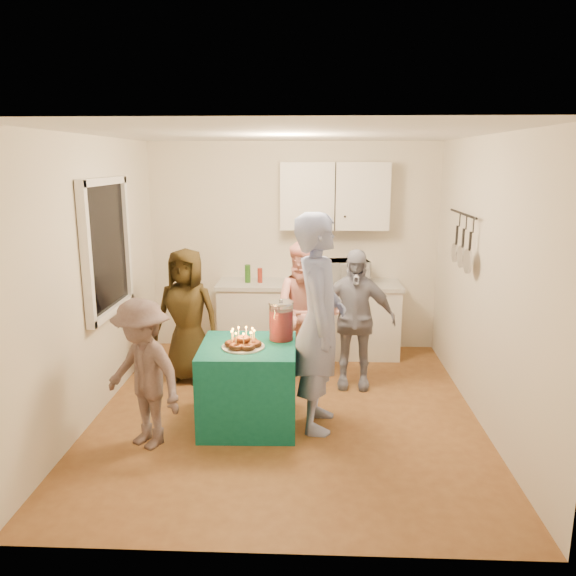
{
  "coord_description": "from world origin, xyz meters",
  "views": [
    {
      "loc": [
        0.23,
        -5.01,
        2.38
      ],
      "look_at": [
        0.0,
        0.35,
        1.15
      ],
      "focal_mm": 35.0,
      "sensor_mm": 36.0,
      "label": 1
    }
  ],
  "objects_px": {
    "counter": "(309,320)",
    "microwave": "(347,272)",
    "man_birthday": "(319,323)",
    "child_near_left": "(143,374)",
    "woman_back_center": "(307,313)",
    "woman_back_right": "(354,319)",
    "punch_jar": "(281,322)",
    "woman_back_left": "(187,315)",
    "party_table": "(249,385)"
  },
  "relations": [
    {
      "from": "counter",
      "to": "microwave",
      "type": "bearing_deg",
      "value": 0.0
    },
    {
      "from": "woman_back_center",
      "to": "child_near_left",
      "type": "height_order",
      "value": "woman_back_center"
    },
    {
      "from": "counter",
      "to": "child_near_left",
      "type": "xyz_separation_m",
      "value": [
        -1.36,
        -2.38,
        0.21
      ]
    },
    {
      "from": "woman_back_left",
      "to": "woman_back_right",
      "type": "relative_size",
      "value": 0.98
    },
    {
      "from": "party_table",
      "to": "woman_back_right",
      "type": "relative_size",
      "value": 0.57
    },
    {
      "from": "microwave",
      "to": "party_table",
      "type": "bearing_deg",
      "value": -126.65
    },
    {
      "from": "counter",
      "to": "microwave",
      "type": "height_order",
      "value": "microwave"
    },
    {
      "from": "punch_jar",
      "to": "woman_back_right",
      "type": "xyz_separation_m",
      "value": [
        0.72,
        0.76,
        -0.18
      ]
    },
    {
      "from": "man_birthday",
      "to": "party_table",
      "type": "bearing_deg",
      "value": 92.64
    },
    {
      "from": "counter",
      "to": "punch_jar",
      "type": "distance_m",
      "value": 1.86
    },
    {
      "from": "man_birthday",
      "to": "child_near_left",
      "type": "relative_size",
      "value": 1.52
    },
    {
      "from": "party_table",
      "to": "man_birthday",
      "type": "xyz_separation_m",
      "value": [
        0.63,
        0.0,
        0.6
      ]
    },
    {
      "from": "microwave",
      "to": "child_near_left",
      "type": "distance_m",
      "value": 3.02
    },
    {
      "from": "man_birthday",
      "to": "child_near_left",
      "type": "xyz_separation_m",
      "value": [
        -1.46,
        -0.43,
        -0.33
      ]
    },
    {
      "from": "child_near_left",
      "to": "woman_back_center",
      "type": "bearing_deg",
      "value": 80.35
    },
    {
      "from": "party_table",
      "to": "punch_jar",
      "type": "relative_size",
      "value": 2.5
    },
    {
      "from": "counter",
      "to": "child_near_left",
      "type": "bearing_deg",
      "value": -119.82
    },
    {
      "from": "punch_jar",
      "to": "woman_back_left",
      "type": "relative_size",
      "value": 0.23
    },
    {
      "from": "punch_jar",
      "to": "child_near_left",
      "type": "xyz_separation_m",
      "value": [
        -1.12,
        -0.6,
        -0.29
      ]
    },
    {
      "from": "woman_back_left",
      "to": "man_birthday",
      "type": "bearing_deg",
      "value": -27.4
    },
    {
      "from": "man_birthday",
      "to": "punch_jar",
      "type": "bearing_deg",
      "value": 66.22
    },
    {
      "from": "woman_back_center",
      "to": "punch_jar",
      "type": "bearing_deg",
      "value": -92.52
    },
    {
      "from": "woman_back_center",
      "to": "woman_back_right",
      "type": "bearing_deg",
      "value": 0.87
    },
    {
      "from": "woman_back_center",
      "to": "child_near_left",
      "type": "bearing_deg",
      "value": -120.26
    },
    {
      "from": "counter",
      "to": "punch_jar",
      "type": "height_order",
      "value": "punch_jar"
    },
    {
      "from": "woman_back_left",
      "to": "woman_back_center",
      "type": "height_order",
      "value": "woman_back_center"
    },
    {
      "from": "woman_back_center",
      "to": "woman_back_right",
      "type": "relative_size",
      "value": 1.04
    },
    {
      "from": "man_birthday",
      "to": "woman_back_center",
      "type": "relative_size",
      "value": 1.26
    },
    {
      "from": "man_birthday",
      "to": "woman_back_center",
      "type": "distance_m",
      "value": 1.06
    },
    {
      "from": "party_table",
      "to": "woman_back_left",
      "type": "relative_size",
      "value": 0.58
    },
    {
      "from": "punch_jar",
      "to": "man_birthday",
      "type": "distance_m",
      "value": 0.39
    },
    {
      "from": "man_birthday",
      "to": "child_near_left",
      "type": "bearing_deg",
      "value": 108.93
    },
    {
      "from": "microwave",
      "to": "woman_back_left",
      "type": "relative_size",
      "value": 0.35
    },
    {
      "from": "counter",
      "to": "woman_back_center",
      "type": "xyz_separation_m",
      "value": [
        -0.02,
        -0.92,
        0.35
      ]
    },
    {
      "from": "party_table",
      "to": "woman_back_center",
      "type": "bearing_deg",
      "value": 63.42
    },
    {
      "from": "man_birthday",
      "to": "woman_back_right",
      "type": "height_order",
      "value": "man_birthday"
    },
    {
      "from": "punch_jar",
      "to": "child_near_left",
      "type": "bearing_deg",
      "value": -151.76
    },
    {
      "from": "woman_back_right",
      "to": "counter",
      "type": "bearing_deg",
      "value": 119.89
    },
    {
      "from": "microwave",
      "to": "party_table",
      "type": "distance_m",
      "value": 2.29
    },
    {
      "from": "man_birthday",
      "to": "woman_back_right",
      "type": "xyz_separation_m",
      "value": [
        0.37,
        0.93,
        -0.23
      ]
    },
    {
      "from": "woman_back_left",
      "to": "child_near_left",
      "type": "distance_m",
      "value": 1.48
    },
    {
      "from": "woman_back_center",
      "to": "child_near_left",
      "type": "xyz_separation_m",
      "value": [
        -1.35,
        -1.46,
        -0.13
      ]
    },
    {
      "from": "child_near_left",
      "to": "woman_back_left",
      "type": "bearing_deg",
      "value": 121.19
    },
    {
      "from": "counter",
      "to": "man_birthday",
      "type": "xyz_separation_m",
      "value": [
        0.1,
        -1.95,
        0.55
      ]
    },
    {
      "from": "microwave",
      "to": "man_birthday",
      "type": "distance_m",
      "value": 1.98
    },
    {
      "from": "party_table",
      "to": "woman_back_right",
      "type": "bearing_deg",
      "value": 42.79
    },
    {
      "from": "microwave",
      "to": "man_birthday",
      "type": "height_order",
      "value": "man_birthday"
    },
    {
      "from": "woman_back_left",
      "to": "punch_jar",
      "type": "bearing_deg",
      "value": -30.22
    },
    {
      "from": "woman_back_left",
      "to": "woman_back_center",
      "type": "xyz_separation_m",
      "value": [
        1.3,
        -0.02,
        0.04
      ]
    },
    {
      "from": "woman_back_right",
      "to": "child_near_left",
      "type": "bearing_deg",
      "value": -138.67
    }
  ]
}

